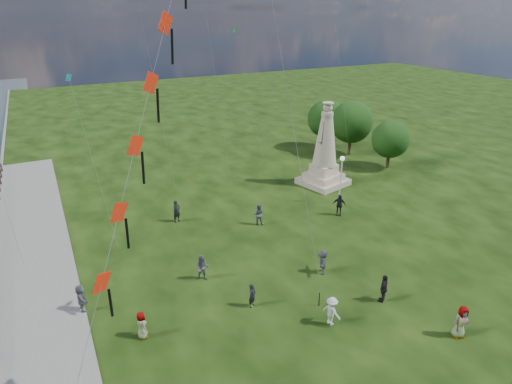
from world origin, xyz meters
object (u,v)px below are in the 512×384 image
lamppost (341,170)px  person_0 (252,295)px  person_4 (461,322)px  person_10 (142,325)px  person_1 (202,268)px  statue (325,155)px  person_3 (384,288)px  person_11 (323,261)px  person_6 (177,211)px  person_2 (332,311)px  person_9 (339,205)px  person_5 (81,299)px  person_7 (258,214)px

lamppost → person_0: lamppost is taller
person_4 → person_10: person_4 is taller
person_1 → person_10: person_1 is taller
person_1 → statue: bearing=59.7°
person_3 → person_10: bearing=-46.5°
lamppost → person_11: size_ratio=2.60×
person_6 → person_10: 13.09m
person_6 → lamppost: bearing=-31.8°
lamppost → person_2: size_ratio=2.56×
person_1 → person_9: 13.68m
person_5 → statue: bearing=-71.2°
person_2 → person_6: size_ratio=0.92×
person_4 → person_5: size_ratio=1.11×
person_2 → person_9: (8.51, 10.51, 0.08)m
lamppost → person_5: (-21.76, -5.18, -2.29)m
person_7 → person_11: (0.56, -7.87, -0.04)m
person_9 → person_10: person_9 is taller
lamppost → person_5: 22.49m
lamppost → person_0: bearing=-145.1°
person_1 → person_9: size_ratio=0.95×
person_1 → person_7: size_ratio=1.01×
person_0 → person_11: bearing=-21.5°
person_4 → person_6: size_ratio=1.01×
person_2 → person_7: bearing=-26.8°
person_3 → person_4: (1.48, -4.03, 0.03)m
person_5 → person_7: 14.51m
person_0 → person_10: (-6.18, 0.35, 0.03)m
person_4 → person_0: bearing=152.6°
person_1 → person_5: 7.08m
person_2 → person_6: 15.88m
lamppost → person_4: lamppost is taller
person_0 → person_5: bearing=124.1°
person_4 → person_11: (-2.90, 8.04, -0.09)m
statue → lamppost: size_ratio=1.83×
person_3 → person_5: size_ratio=1.08×
person_1 → person_4: size_ratio=0.95×
statue → person_5: (-23.11, -9.46, -2.17)m
statue → person_4: 21.44m
person_3 → person_10: 13.59m
person_5 → person_6: size_ratio=0.90×
person_6 → person_9: bearing=-41.3°
person_7 → person_11: bearing=128.8°
person_1 → person_10: bearing=-115.0°
person_0 → person_7: person_7 is taller
person_0 → person_9: size_ratio=0.81×
person_7 → person_5: bearing=54.4°
person_7 → person_0: bearing=95.2°
person_0 → person_4: 11.03m
person_6 → person_5: bearing=-153.7°
person_1 → person_5: size_ratio=1.06×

